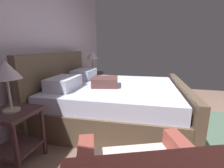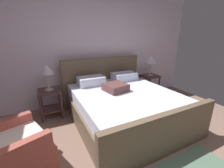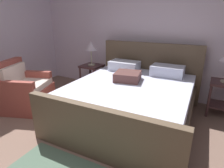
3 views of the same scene
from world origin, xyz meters
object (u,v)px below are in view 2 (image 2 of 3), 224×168
Objects in this scene: nightstand_left at (51,99)px; table_lamp_left at (47,70)px; table_lamp_right at (151,59)px; bed at (123,104)px; nightstand_right at (149,82)px; armchair at (9,155)px.

nightstand_left is 0.61m from table_lamp_left.
bed is at bearing -147.07° from table_lamp_right.
table_lamp_left is (-2.61, -0.11, -0.03)m from table_lamp_right.
nightstand_left is (-2.61, -0.11, 0.00)m from nightstand_right.
table_lamp_left is 0.55× the size of armchair.
nightstand_left is 1.47m from armchair.
table_lamp_left reaches higher than nightstand_left.
nightstand_right is 0.64× the size of armchair.
nightstand_left is at bearing -177.50° from table_lamp_right.
nightstand_left is (-2.61, -0.11, -0.64)m from table_lamp_right.
armchair is at bearing -110.80° from table_lamp_left.
armchair is at bearing -160.74° from bed.
nightstand_right is at bearing 25.37° from armchair.
table_lamp_left reaches higher than armchair.
table_lamp_right reaches higher than nightstand_right.
nightstand_right is 2.61m from nightstand_left.
armchair reaches higher than nightstand_right.
armchair is (-1.82, -0.64, 0.00)m from bed.
table_lamp_left is 1.61m from armchair.
bed reaches higher than armchair.
bed is 4.39× the size of table_lamp_left.
table_lamp_right is (0.00, 0.00, 0.64)m from nightstand_right.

